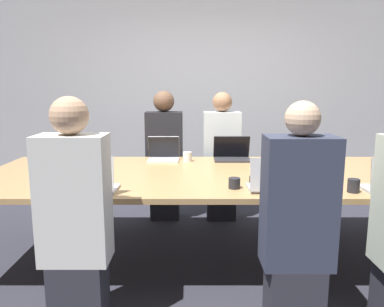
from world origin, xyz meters
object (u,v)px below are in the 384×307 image
Objects in this scene: bottle_near_left at (67,174)px; person_far_midleft at (165,157)px; person_near_midright at (298,227)px; laptop_far_center at (233,153)px; person_near_left at (76,221)px; laptop_near_midright at (276,182)px; person_far_center at (222,158)px; cup_far_midleft at (188,157)px; cup_near_midright at (235,183)px; stapler at (254,177)px; cup_near_right at (354,186)px; laptop_near_left at (94,182)px; laptop_far_midleft at (164,153)px.

bottle_near_left is 0.14× the size of person_far_midleft.
person_near_midright is (0.91, -2.05, -0.02)m from person_far_midleft.
person_far_midleft is at bearing 148.09° from laptop_far_center.
person_near_left reaches higher than person_near_midright.
laptop_near_midright is 0.26× the size of person_far_center.
cup_far_midleft is 0.06× the size of person_far_center.
person_near_left is at bearing 18.23° from laptop_near_midright.
bottle_near_left is 1.23m from cup_near_midright.
cup_far_midleft reaches higher than stapler.
person_near_midright reaches higher than cup_near_right.
person_far_midleft is at bearing 112.14° from cup_near_midright.
person_near_midright reaches higher than laptop_near_left.
cup_near_midright is at bearing -61.02° from person_near_midright.
person_far_midleft is 17.08× the size of cup_near_midright.
cup_near_midright is at bearing -173.36° from laptop_near_left.
cup_far_midleft is at bearing -67.09° from person_near_midright.
cup_near_right reaches higher than cup_near_midright.
stapler is at bearing 6.12° from bottle_near_left.
person_far_center is (1.01, 1.61, -0.14)m from laptop_near_left.
laptop_near_midright is 1.16m from laptop_far_center.
person_near_midright is 3.90× the size of laptop_far_center.
laptop_near_left is 0.32m from bottle_near_left.
person_far_center reaches higher than bottle_near_left.
bottle_near_left is 1.51m from laptop_near_midright.
bottle_near_left is (-0.23, 0.58, 0.15)m from person_near_left.
laptop_near_midright is at bearing -161.77° from person_near_left.
person_far_center reaches higher than laptop_far_center.
person_far_midleft is (0.62, 1.42, -0.14)m from bottle_near_left.
laptop_far_midleft is (-1.40, 1.15, 0.02)m from cup_near_right.
laptop_far_midleft is at bearing -52.69° from laptop_near_midright.
cup_near_midright is at bearing -70.69° from cup_far_midleft.
laptop_far_midleft is 1.20m from cup_near_midright.
cup_near_midright is at bearing -95.02° from laptop_far_center.
bottle_near_left is 0.14× the size of person_near_midright.
laptop_near_left reaches higher than cup_near_right.
stapler is at bearing 53.03° from cup_near_midright.
laptop_far_midleft is at bearing 140.61° from cup_near_right.
person_far_center is (1.25, 1.41, -0.15)m from bottle_near_left.
stapler is (0.52, -0.76, -0.02)m from cup_far_midleft.
person_near_left reaches higher than stapler.
cup_far_midleft is (0.64, 1.49, 0.11)m from person_near_left.
laptop_near_left reaches higher than laptop_near_midright.
cup_near_midright is at bearing -16.10° from laptop_near_midright.
laptop_far_midleft reaches higher than cup_near_midright.
bottle_near_left is 0.14× the size of person_far_center.
person_far_midleft is (-0.02, 0.45, -0.13)m from laptop_far_midleft.
person_far_midleft reaches higher than bottle_near_left.
cup_near_right is 0.07× the size of person_far_midleft.
person_near_midright is at bearing -64.66° from stapler.
laptop_far_center is (1.07, 1.18, -0.01)m from laptop_near_left.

